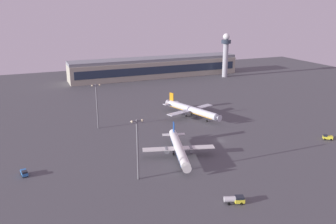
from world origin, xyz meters
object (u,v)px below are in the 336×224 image
object	(u,v)px
baggage_tractor	(24,173)
fuel_truck	(235,199)
airplane_far_stand	(191,110)
apron_light_central	(97,103)
maintenance_van	(327,137)
apron_light_west	(138,145)
control_tower	(226,52)
airplane_near_gate	(179,148)

from	to	relation	value
baggage_tractor	fuel_truck	bearing A→B (deg)	133.24
airplane_far_stand	fuel_truck	xyz separation A→B (m)	(-26.35, -84.54, -2.56)
apron_light_central	fuel_truck	bearing A→B (deg)	-73.87
maintenance_van	apron_light_west	bearing A→B (deg)	128.75
control_tower	apron_light_west	xyz separation A→B (m)	(-124.69, -148.18, -8.29)
baggage_tractor	apron_light_west	distance (m)	42.75
control_tower	airplane_near_gate	xyz separation A→B (m)	(-103.81, -136.29, -17.48)
control_tower	apron_light_central	size ratio (longest dim) A/B	1.63
airplane_near_gate	maintenance_van	size ratio (longest dim) A/B	8.20
apron_light_central	airplane_far_stand	bearing A→B (deg)	-0.68
airplane_near_gate	airplane_far_stand	xyz separation A→B (m)	(28.12, 46.23, 0.29)
apron_light_central	airplane_near_gate	bearing A→B (deg)	-63.98
control_tower	airplane_far_stand	bearing A→B (deg)	-130.05
airplane_near_gate	fuel_truck	xyz separation A→B (m)	(1.77, -38.31, -2.26)
control_tower	fuel_truck	size ratio (longest dim) A/B	5.49
airplane_far_stand	apron_light_central	size ratio (longest dim) A/B	1.76
apron_light_central	apron_light_west	world-z (taller)	apron_light_central
fuel_truck	airplane_far_stand	bearing A→B (deg)	-178.06
fuel_truck	airplane_near_gate	bearing A→B (deg)	-158.10
control_tower	apron_light_west	size ratio (longest dim) A/B	1.65
control_tower	maintenance_van	bearing A→B (deg)	-103.08
control_tower	maintenance_van	world-z (taller)	control_tower
airplane_far_stand	apron_light_central	distance (m)	51.78
airplane_near_gate	apron_light_central	world-z (taller)	apron_light_central
control_tower	apron_light_central	bearing A→B (deg)	-144.77
baggage_tractor	apron_light_central	bearing A→B (deg)	-140.80
airplane_near_gate	fuel_truck	distance (m)	38.42
airplane_far_stand	maintenance_van	xyz separation A→B (m)	(42.06, -54.73, -2.74)
airplane_far_stand	fuel_truck	world-z (taller)	airplane_far_stand
apron_light_central	baggage_tractor	bearing A→B (deg)	-130.67
fuel_truck	baggage_tractor	world-z (taller)	fuel_truck
airplane_near_gate	control_tower	bearing A→B (deg)	-111.89
control_tower	airplane_far_stand	xyz separation A→B (m)	(-75.69, -90.06, -17.19)
maintenance_van	apron_light_west	world-z (taller)	apron_light_west
airplane_near_gate	maintenance_van	xyz separation A→B (m)	(70.18, -8.50, -2.45)
apron_light_central	maintenance_van	bearing A→B (deg)	-30.74
fuel_truck	maintenance_van	distance (m)	74.63
baggage_tractor	airplane_far_stand	bearing A→B (deg)	-165.10
airplane_near_gate	airplane_far_stand	bearing A→B (deg)	-105.91
airplane_far_stand	apron_light_west	world-z (taller)	apron_light_west
control_tower	maintenance_van	size ratio (longest dim) A/B	8.11
maintenance_van	apron_light_central	xyz separation A→B (m)	(-93.04, 55.33, 11.80)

